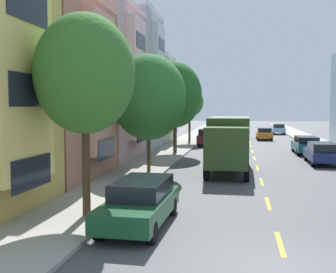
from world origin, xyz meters
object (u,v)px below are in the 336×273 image
object	(u,v)px
street_tree_nearest	(85,74)
parked_pickup_champagne	(217,128)
parked_hatchback_sky	(278,129)
delivery_box_truck	(229,141)
parked_pickup_burgundy	(208,137)
street_tree_third	(175,95)
parked_wagon_teal	(306,145)
street_tree_second	(149,97)
parked_wagon_navy	(322,153)
parked_wagon_forest	(140,202)
parked_wagon_black	(213,133)
street_tree_farthest	(190,102)
moving_orange_sedan	(264,134)

from	to	relation	value
street_tree_nearest	parked_pickup_champagne	xyz separation A→B (m)	(1.96, 48.73, -4.20)
parked_hatchback_sky	delivery_box_truck	bearing A→B (deg)	-99.77
delivery_box_truck	parked_pickup_burgundy	xyz separation A→B (m)	(-2.52, 16.79, -1.06)
street_tree_third	parked_pickup_champagne	world-z (taller)	street_tree_third
parked_wagon_teal	street_tree_second	bearing A→B (deg)	-131.26
parked_wagon_teal	street_tree_third	bearing A→B (deg)	-168.13
street_tree_nearest	parked_wagon_navy	world-z (taller)	street_tree_nearest
street_tree_second	parked_hatchback_sky	world-z (taller)	street_tree_second
parked_wagon_forest	street_tree_third	bearing A→B (deg)	95.67
street_tree_second	parked_pickup_champagne	world-z (taller)	street_tree_second
parked_hatchback_sky	parked_wagon_teal	xyz separation A→B (m)	(-0.12, -25.83, 0.05)
parked_pickup_champagne	parked_wagon_navy	size ratio (longest dim) A/B	1.12
parked_wagon_forest	parked_wagon_navy	distance (m)	18.66
parked_wagon_forest	parked_wagon_teal	bearing A→B (deg)	68.92
street_tree_nearest	parked_pickup_champagne	bearing A→B (deg)	87.69
parked_wagon_black	parked_wagon_teal	bearing A→B (deg)	-57.59
street_tree_third	street_tree_farthest	world-z (taller)	street_tree_third
parked_wagon_forest	parked_wagon_teal	xyz separation A→B (m)	(8.70, 22.58, 0.00)
parked_wagon_forest	street_tree_nearest	bearing A→B (deg)	169.05
parked_wagon_navy	delivery_box_truck	bearing A→B (deg)	-145.56
street_tree_farthest	parked_wagon_black	size ratio (longest dim) A/B	1.24
parked_wagon_forest	parked_wagon_black	size ratio (longest dim) A/B	1.00
street_tree_nearest	street_tree_second	world-z (taller)	street_tree_nearest
street_tree_third	street_tree_farthest	xyz separation A→B (m)	(0.00, 9.97, -0.49)
street_tree_nearest	parked_wagon_black	bearing A→B (deg)	86.60
delivery_box_truck	parked_pickup_champagne	distance (m)	37.05
parked_wagon_forest	delivery_box_truck	bearing A→B (deg)	78.02
street_tree_second	street_tree_farthest	bearing A→B (deg)	90.00
street_tree_second	street_tree_nearest	bearing A→B (deg)	-90.00
street_tree_nearest	parked_wagon_navy	bearing A→B (deg)	56.00
parked_wagon_black	parked_pickup_burgundy	bearing A→B (deg)	-90.29
parked_pickup_champagne	parked_wagon_black	xyz separation A→B (m)	(0.16, -13.00, -0.02)
street_tree_farthest	parked_wagon_teal	xyz separation A→B (m)	(10.72, -7.71, -3.64)
street_tree_nearest	delivery_box_truck	xyz separation A→B (m)	(4.60, 11.79, -3.14)
parked_wagon_forest	parked_wagon_teal	size ratio (longest dim) A/B	1.01
street_tree_nearest	parked_wagon_teal	xyz separation A→B (m)	(10.72, 22.19, -4.23)
parked_wagon_black	parked_pickup_champagne	bearing A→B (deg)	90.70
parked_wagon_navy	parked_wagon_black	size ratio (longest dim) A/B	1.00
parked_pickup_champagne	parked_wagon_navy	distance (m)	33.85
street_tree_second	parked_pickup_burgundy	xyz separation A→B (m)	(2.09, 18.61, -3.67)
delivery_box_truck	parked_pickup_champagne	size ratio (longest dim) A/B	1.52
street_tree_second	parked_hatchback_sky	bearing A→B (deg)	74.10
parked_pickup_champagne	parked_pickup_burgundy	bearing A→B (deg)	-89.65
parked_wagon_black	street_tree_nearest	bearing A→B (deg)	-93.40
street_tree_nearest	street_tree_third	xyz separation A→B (m)	(-0.00, 19.93, -0.10)
parked_pickup_burgundy	parked_wagon_teal	xyz separation A→B (m)	(8.63, -6.40, -0.02)
parked_wagon_black	street_tree_third	bearing A→B (deg)	-97.65
street_tree_second	parked_hatchback_sky	size ratio (longest dim) A/B	1.71
street_tree_second	parked_wagon_forest	world-z (taller)	street_tree_second
moving_orange_sedan	parked_wagon_navy	bearing A→B (deg)	-82.92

